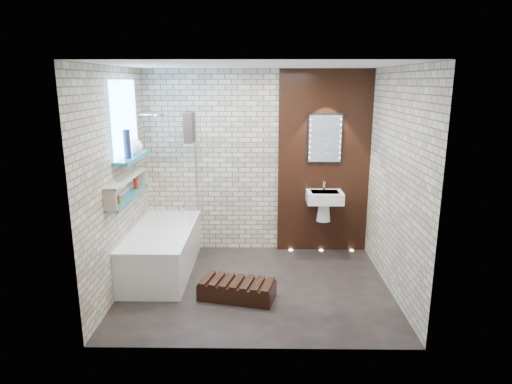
{
  "coord_description": "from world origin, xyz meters",
  "views": [
    {
      "loc": [
        0.07,
        -5.0,
        2.43
      ],
      "look_at": [
        0.0,
        0.15,
        1.15
      ],
      "focal_mm": 31.33,
      "sensor_mm": 36.0,
      "label": 1
    }
  ],
  "objects_px": {
    "bathtub": "(163,250)",
    "led_mirror": "(325,139)",
    "bath_screen": "(192,169)",
    "walnut_step": "(237,290)",
    "washbasin": "(324,201)"
  },
  "relations": [
    {
      "from": "bath_screen",
      "to": "bathtub",
      "type": "bearing_deg",
      "value": -128.9
    },
    {
      "from": "bathtub",
      "to": "walnut_step",
      "type": "height_order",
      "value": "bathtub"
    },
    {
      "from": "washbasin",
      "to": "led_mirror",
      "type": "bearing_deg",
      "value": 90.0
    },
    {
      "from": "bathtub",
      "to": "led_mirror",
      "type": "relative_size",
      "value": 2.49
    },
    {
      "from": "led_mirror",
      "to": "bath_screen",
      "type": "bearing_deg",
      "value": -169.34
    },
    {
      "from": "bath_screen",
      "to": "walnut_step",
      "type": "bearing_deg",
      "value": -61.05
    },
    {
      "from": "bathtub",
      "to": "bath_screen",
      "type": "xyz_separation_m",
      "value": [
        0.35,
        0.44,
        0.99
      ]
    },
    {
      "from": "bath_screen",
      "to": "walnut_step",
      "type": "relative_size",
      "value": 1.64
    },
    {
      "from": "bathtub",
      "to": "led_mirror",
      "type": "height_order",
      "value": "led_mirror"
    },
    {
      "from": "washbasin",
      "to": "walnut_step",
      "type": "height_order",
      "value": "washbasin"
    },
    {
      "from": "walnut_step",
      "to": "led_mirror",
      "type": "bearing_deg",
      "value": 52.83
    },
    {
      "from": "bathtub",
      "to": "washbasin",
      "type": "relative_size",
      "value": 3.0
    },
    {
      "from": "bathtub",
      "to": "bath_screen",
      "type": "height_order",
      "value": "bath_screen"
    },
    {
      "from": "bath_screen",
      "to": "led_mirror",
      "type": "height_order",
      "value": "led_mirror"
    },
    {
      "from": "bathtub",
      "to": "walnut_step",
      "type": "bearing_deg",
      "value": -36.52
    }
  ]
}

